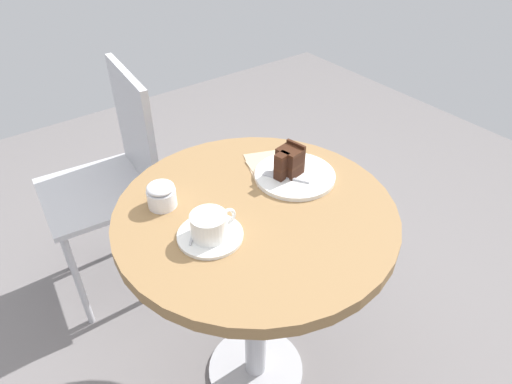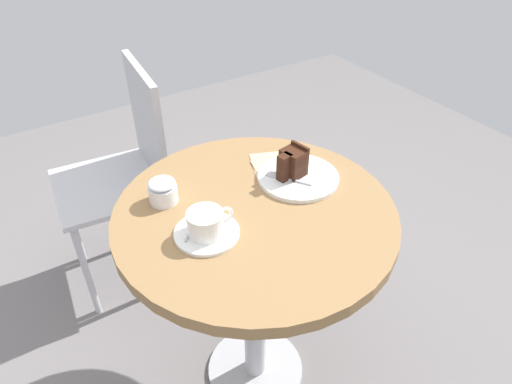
% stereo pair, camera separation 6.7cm
% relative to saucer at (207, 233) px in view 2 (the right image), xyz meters
% --- Properties ---
extents(ground_plane, '(4.40, 4.40, 0.01)m').
position_rel_saucer_xyz_m(ground_plane, '(0.15, 0.02, -0.73)').
color(ground_plane, slate).
rests_on(ground_plane, ground).
extents(cafe_table, '(0.72, 0.72, 0.72)m').
position_rel_saucer_xyz_m(cafe_table, '(0.15, 0.02, -0.13)').
color(cafe_table, olive).
rests_on(cafe_table, ground).
extents(saucer, '(0.16, 0.16, 0.01)m').
position_rel_saucer_xyz_m(saucer, '(0.00, 0.00, 0.00)').
color(saucer, white).
rests_on(saucer, cafe_table).
extents(coffee_cup, '(0.12, 0.09, 0.06)m').
position_rel_saucer_xyz_m(coffee_cup, '(-0.00, -0.00, 0.04)').
color(coffee_cup, white).
rests_on(coffee_cup, saucer).
extents(teaspoon, '(0.07, 0.08, 0.00)m').
position_rel_saucer_xyz_m(teaspoon, '(-0.01, 0.04, 0.01)').
color(teaspoon, '#B7B7BC').
rests_on(teaspoon, saucer).
extents(cake_plate, '(0.22, 0.22, 0.01)m').
position_rel_saucer_xyz_m(cake_plate, '(0.32, 0.07, 0.00)').
color(cake_plate, white).
rests_on(cake_plate, cafe_table).
extents(cake_slice, '(0.09, 0.07, 0.08)m').
position_rel_saucer_xyz_m(cake_slice, '(0.30, 0.08, 0.05)').
color(cake_slice, '#381E14').
rests_on(cake_slice, cake_plate).
extents(fork, '(0.08, 0.12, 0.00)m').
position_rel_saucer_xyz_m(fork, '(0.27, 0.08, 0.01)').
color(fork, '#B7B7BC').
rests_on(fork, cake_plate).
extents(napkin, '(0.22, 0.22, 0.00)m').
position_rel_saucer_xyz_m(napkin, '(0.31, 0.12, -0.00)').
color(napkin, tan).
rests_on(napkin, cafe_table).
extents(cafe_chair, '(0.42, 0.42, 0.88)m').
position_rel_saucer_xyz_m(cafe_chair, '(0.02, 0.69, -0.20)').
color(cafe_chair, '#BCBCC1').
rests_on(cafe_chair, ground).
extents(sugar_pot, '(0.07, 0.07, 0.07)m').
position_rel_saucer_xyz_m(sugar_pot, '(-0.03, 0.17, 0.03)').
color(sugar_pot, white).
rests_on(sugar_pot, cafe_table).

